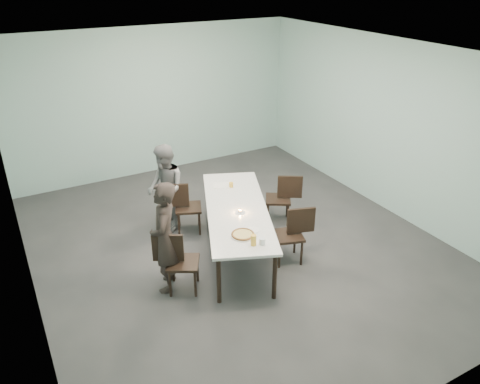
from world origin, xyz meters
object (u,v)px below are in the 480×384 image
chair_far_left (183,204)px  tealight (240,212)px  chair_near_right (293,231)px  table (237,211)px  chair_near_left (177,258)px  pizza (243,235)px  water_tumbler (262,241)px  side_plate (253,230)px  beer_glass (253,240)px  diner_far (166,189)px  amber_tumbler (231,185)px  chair_far_right (283,196)px  diner_near (165,238)px

chair_far_left → tealight: bearing=-45.2°
chair_far_left → chair_near_right: same height
table → chair_near_right: (0.61, -0.63, -0.19)m
chair_near_left → pizza: chair_near_left is taller
chair_far_left → pizza: 1.72m
table → chair_near_left: (-1.17, -0.46, -0.19)m
chair_near_right → water_tumbler: 0.95m
side_plate → beer_glass: beer_glass is taller
table → diner_far: (-0.70, 1.17, 0.05)m
table → amber_tumbler: amber_tumbler is taller
table → tealight: tealight is taller
chair_near_right → side_plate: chair_near_right is taller
chair_far_left → water_tumbler: 2.04m
chair_near_left → beer_glass: 1.08m
chair_far_left → water_tumbler: (0.30, -1.99, 0.29)m
water_tumbler → tealight: 0.91m
chair_near_right → water_tumbler: bearing=45.0°
water_tumbler → chair_far_right: bearing=48.1°
beer_glass → water_tumbler: beer_glass is taller
pizza → water_tumbler: size_ratio=3.78×
chair_near_left → beer_glass: (0.87, -0.54, 0.32)m
diner_far → beer_glass: diner_far is taller
chair_near_left → chair_far_left: size_ratio=1.00×
diner_far → chair_near_left: bearing=-9.0°
diner_near → pizza: diner_near is taller
beer_glass → side_plate: bearing=60.1°
table → side_plate: (-0.11, -0.68, 0.06)m
chair_near_right → diner_near: bearing=8.9°
diner_far → amber_tumbler: 1.08m
water_tumbler → tealight: size_ratio=1.61×
table → chair_far_right: chair_far_right is taller
diner_far → pizza: (0.39, -1.91, 0.03)m
chair_near_left → water_tumbler: size_ratio=9.67×
water_tumbler → amber_tumbler: 1.79m
beer_glass → tealight: size_ratio=2.68×
chair_far_left → diner_near: bearing=-99.4°
side_plate → tealight: tealight is taller
diner_near → beer_glass: bearing=82.9°
chair_far_left → side_plate: bearing=-54.8°
beer_glass → chair_far_left: bearing=95.6°
diner_far → water_tumbler: size_ratio=16.48×
chair_near_left → water_tumbler: 1.18m
table → pizza: 0.80m
tealight → amber_tumbler: (0.29, 0.84, 0.02)m
chair_far_right → diner_far: 1.99m
beer_glass → amber_tumbler: size_ratio=1.88×
chair_near_right → chair_far_right: size_ratio=1.00×
chair_near_right → chair_far_right: 1.17m
diner_far → tealight: 1.48m
table → pizza: pizza is taller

